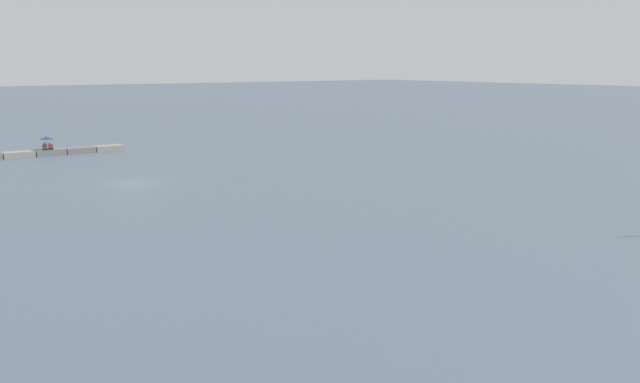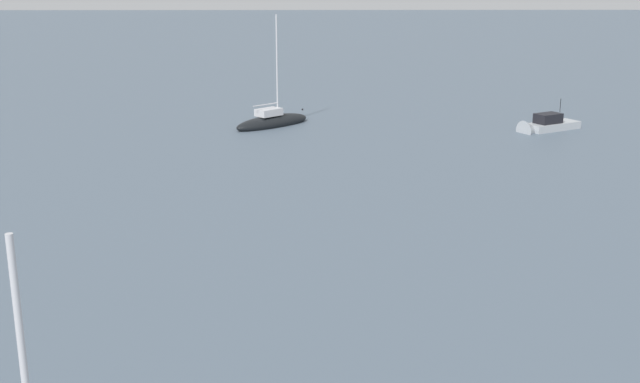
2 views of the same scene
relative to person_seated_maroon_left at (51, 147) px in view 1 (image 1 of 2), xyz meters
name	(u,v)px [view 1 (image 1 of 2)]	position (x,y,z in m)	size (l,w,h in m)	color
ground_plane	(133,183)	(0.10, 20.15, -0.82)	(500.00, 500.00, 0.00)	slate
seawall_pier	(49,152)	(0.10, -0.19, -0.54)	(14.40, 1.57, 0.57)	gray
person_seated_maroon_left	(51,147)	(0.00, 0.00, 0.00)	(0.44, 0.63, 0.73)	#1E2333
person_seated_brown_right	(45,147)	(0.56, 0.03, 0.00)	(0.44, 0.63, 0.73)	#1E2333
umbrella_open_navy	(47,138)	(0.27, -0.18, 0.86)	(1.30, 1.30, 1.28)	black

